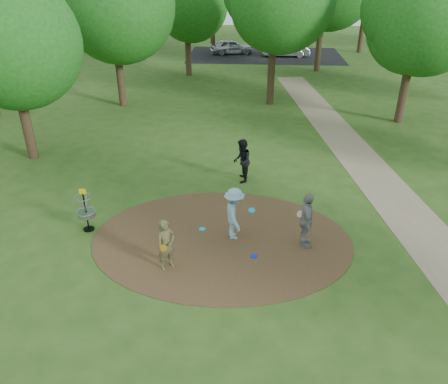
{
  "coord_description": "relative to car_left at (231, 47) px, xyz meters",
  "views": [
    {
      "loc": [
        0.8,
        -11.7,
        8.11
      ],
      "look_at": [
        0.0,
        1.2,
        1.1
      ],
      "focal_mm": 35.0,
      "sensor_mm": 36.0,
      "label": 1
    }
  ],
  "objects": [
    {
      "name": "parking_lot",
      "position": [
        3.13,
        -0.39,
        -0.66
      ],
      "size": [
        14.0,
        8.0,
        0.01
      ],
      "primitive_type": "cube",
      "color": "black",
      "rests_on": "ground"
    },
    {
      "name": "player_throwing_with_disc",
      "position": [
        1.52,
        -30.24,
        0.23
      ],
      "size": [
        1.12,
        1.27,
        1.78
      ],
      "color": "#8EBCD4",
      "rests_on": "ground"
    },
    {
      "name": "player_walking_with_disc",
      "position": [
        1.66,
        -26.18,
        0.24
      ],
      "size": [
        0.69,
        0.88,
        1.79
      ],
      "color": "black",
      "rests_on": "ground"
    },
    {
      "name": "car_right",
      "position": [
        4.98,
        -0.85,
        0.04
      ],
      "size": [
        4.34,
        1.68,
        1.41
      ],
      "primitive_type": "imported",
      "rotation": [
        0.0,
        0.0,
        1.61
      ],
      "color": "#AEB0B6",
      "rests_on": "ground"
    },
    {
      "name": "player_observer_with_disc",
      "position": [
        -0.37,
        -31.93,
        0.15
      ],
      "size": [
        0.69,
        0.68,
        1.61
      ],
      "color": "brown",
      "rests_on": "ground"
    },
    {
      "name": "tree_ring",
      "position": [
        2.76,
        -19.9,
        4.63
      ],
      "size": [
        36.82,
        45.86,
        9.67
      ],
      "color": "#332316",
      "rests_on": "ground"
    },
    {
      "name": "dirt_clearing",
      "position": [
        1.13,
        -30.39,
        -0.65
      ],
      "size": [
        8.4,
        8.4,
        0.02
      ],
      "primitive_type": "cylinder",
      "color": "#47301C",
      "rests_on": "ground"
    },
    {
      "name": "player_waiting_with_disc",
      "position": [
        3.76,
        -30.57,
        0.27
      ],
      "size": [
        0.58,
        1.1,
        1.85
      ],
      "color": "gray",
      "rests_on": "ground"
    },
    {
      "name": "disc_ground_blue",
      "position": [
        2.17,
        -31.27,
        -0.63
      ],
      "size": [
        0.22,
        0.22,
        0.02
      ],
      "primitive_type": "cylinder",
      "color": "#0D1FE2",
      "rests_on": "dirt_clearing"
    },
    {
      "name": "disc_ground_cyan",
      "position": [
        0.44,
        -29.88,
        -0.63
      ],
      "size": [
        0.22,
        0.22,
        0.02
      ],
      "primitive_type": "cylinder",
      "color": "#1AA9D0",
      "rests_on": "dirt_clearing"
    },
    {
      "name": "car_left",
      "position": [
        0.0,
        0.0,
        0.0
      ],
      "size": [
        4.13,
        2.44,
        1.32
      ],
      "primitive_type": "imported",
      "rotation": [
        0.0,
        0.0,
        1.81
      ],
      "color": "#ADAFB5",
      "rests_on": "ground"
    },
    {
      "name": "ground",
      "position": [
        1.13,
        -30.39,
        -0.66
      ],
      "size": [
        100.0,
        100.0,
        0.0
      ],
      "primitive_type": "plane",
      "color": "#2D5119",
      "rests_on": "ground"
    },
    {
      "name": "disc_golf_basket",
      "position": [
        -3.37,
        -30.09,
        0.21
      ],
      "size": [
        0.63,
        0.63,
        1.54
      ],
      "color": "black",
      "rests_on": "ground"
    },
    {
      "name": "footpath",
      "position": [
        7.63,
        -28.39,
        -0.65
      ],
      "size": [
        7.55,
        39.89,
        0.01
      ],
      "primitive_type": "cube",
      "rotation": [
        0.0,
        0.0,
        0.14
      ],
      "color": "#8C7A5B",
      "rests_on": "ground"
    }
  ]
}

